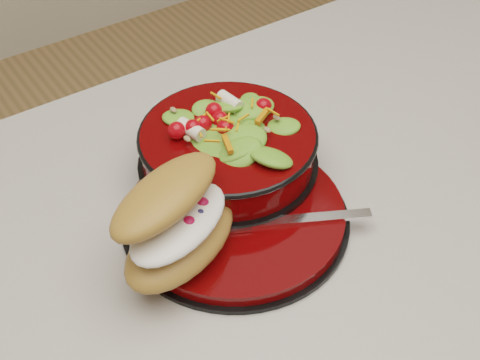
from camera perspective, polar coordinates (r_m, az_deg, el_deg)
dinner_plate at (r=0.77m, az=-0.30°, el=-3.03°), size 0.26×0.26×0.02m
salad_bowl at (r=0.80m, az=-1.05°, el=3.23°), size 0.22×0.22×0.09m
croissant at (r=0.69m, az=-5.48°, el=-3.54°), size 0.17×0.15×0.09m
fork at (r=0.75m, az=3.94°, el=-3.46°), size 0.17×0.10×0.00m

